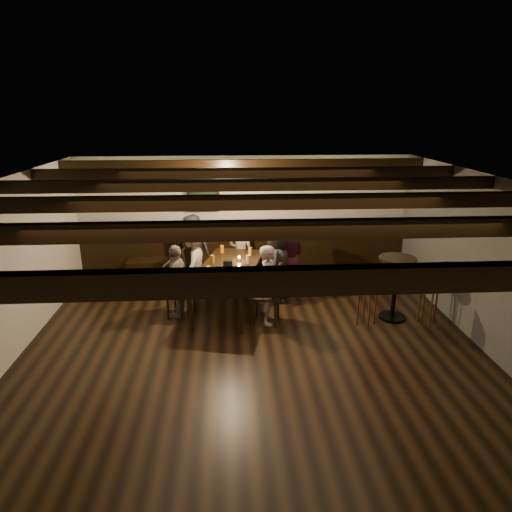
{
  "coord_description": "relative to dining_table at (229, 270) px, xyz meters",
  "views": [
    {
      "loc": [
        -0.32,
        -5.34,
        3.26
      ],
      "look_at": [
        0.09,
        1.3,
        1.1
      ],
      "focal_mm": 32.0,
      "sensor_mm": 36.0,
      "label": 1
    }
  ],
  "objects": [
    {
      "name": "plate_near",
      "position": [
        -0.31,
        -0.65,
        0.07
      ],
      "size": [
        0.24,
        0.24,
        0.01
      ],
      "primitive_type": "cylinder",
      "color": "white",
      "rests_on": "dining_table"
    },
    {
      "name": "pint_f",
      "position": [
        0.07,
        -0.58,
        0.13
      ],
      "size": [
        0.07,
        0.07,
        0.14
      ],
      "primitive_type": "cylinder",
      "color": "silver",
      "rests_on": "dining_table"
    },
    {
      "name": "person_bench_right",
      "position": [
        1.08,
        0.67,
        0.0
      ],
      "size": [
        0.77,
        0.66,
        1.38
      ],
      "primitive_type": "imported",
      "rotation": [
        0.0,
        0.0,
        2.91
      ],
      "color": "#4E1A29",
      "rests_on": "floor"
    },
    {
      "name": "pint_c",
      "position": [
        -0.27,
        0.17,
        0.13
      ],
      "size": [
        0.07,
        0.07,
        0.14
      ],
      "primitive_type": "cylinder",
      "color": "#BF7219",
      "rests_on": "dining_table"
    },
    {
      "name": "pint_b",
      "position": [
        0.39,
        0.58,
        0.13
      ],
      "size": [
        0.07,
        0.07,
        0.14
      ],
      "primitive_type": "cylinder",
      "color": "#BF7219",
      "rests_on": "dining_table"
    },
    {
      "name": "chair_right_near",
      "position": [
        0.8,
        0.27,
        -0.42
      ],
      "size": [
        0.49,
        0.49,
        0.89
      ],
      "rotation": [
        0.0,
        0.0,
        1.34
      ],
      "color": "black",
      "rests_on": "floor"
    },
    {
      "name": "pint_d",
      "position": [
        0.34,
        0.13,
        0.13
      ],
      "size": [
        0.07,
        0.07,
        0.14
      ],
      "primitive_type": "cylinder",
      "color": "silver",
      "rests_on": "dining_table"
    },
    {
      "name": "chair_left_far",
      "position": [
        -0.8,
        -0.27,
        -0.41
      ],
      "size": [
        0.5,
        0.5,
        0.91
      ],
      "rotation": [
        0.0,
        0.0,
        -1.8
      ],
      "color": "black",
      "rests_on": "floor"
    },
    {
      "name": "pint_e",
      "position": [
        -0.32,
        -0.39,
        0.13
      ],
      "size": [
        0.07,
        0.07,
        0.14
      ],
      "primitive_type": "cylinder",
      "color": "#BF7219",
      "rests_on": "dining_table"
    },
    {
      "name": "candle",
      "position": [
        0.19,
        0.26,
        0.09
      ],
      "size": [
        0.05,
        0.05,
        0.05
      ],
      "primitive_type": "cylinder",
      "color": "beige",
      "rests_on": "dining_table"
    },
    {
      "name": "bar_stool_left",
      "position": [
        2.15,
        -0.79,
        -0.3
      ],
      "size": [
        0.35,
        0.37,
        1.05
      ],
      "rotation": [
        0.0,
        0.0,
        0.28
      ],
      "color": "#331A10",
      "rests_on": "floor"
    },
    {
      "name": "person_bench_left",
      "position": [
        -0.67,
        1.08,
        0.01
      ],
      "size": [
        0.76,
        0.59,
        1.39
      ],
      "primitive_type": "imported",
      "rotation": [
        0.0,
        0.0,
        2.91
      ],
      "color": "black",
      "rests_on": "floor"
    },
    {
      "name": "person_left_far",
      "position": [
        -0.83,
        -0.27,
        -0.08
      ],
      "size": [
        0.45,
        0.76,
        1.21
      ],
      "primitive_type": "imported",
      "rotation": [
        0.0,
        0.0,
        -1.8
      ],
      "color": "gray",
      "rests_on": "floor"
    },
    {
      "name": "person_right_near",
      "position": [
        0.83,
        0.27,
        -0.01
      ],
      "size": [
        0.57,
        0.74,
        1.35
      ],
      "primitive_type": "imported",
      "rotation": [
        0.0,
        0.0,
        1.34
      ],
      "color": "#242426",
      "rests_on": "floor"
    },
    {
      "name": "pint_a",
      "position": [
        -0.11,
        0.75,
        0.13
      ],
      "size": [
        0.07,
        0.07,
        0.14
      ],
      "primitive_type": "cylinder",
      "color": "#BF7219",
      "rests_on": "dining_table"
    },
    {
      "name": "room",
      "position": [
        0.05,
        0.36,
        0.39
      ],
      "size": [
        7.0,
        7.0,
        7.0
      ],
      "color": "black",
      "rests_on": "ground"
    },
    {
      "name": "plate_far",
      "position": [
        0.11,
        -0.33,
        0.07
      ],
      "size": [
        0.24,
        0.24,
        0.01
      ],
      "primitive_type": "cylinder",
      "color": "white",
      "rests_on": "dining_table"
    },
    {
      "name": "person_left_near",
      "position": [
        -0.63,
        0.61,
        -0.06
      ],
      "size": [
        0.64,
        0.89,
        1.25
      ],
      "primitive_type": "imported",
      "rotation": [
        0.0,
        0.0,
        -1.8
      ],
      "color": "#B9A69D",
      "rests_on": "floor"
    },
    {
      "name": "dining_table",
      "position": [
        0.0,
        0.0,
        0.0
      ],
      "size": [
        1.33,
        2.15,
        0.75
      ],
      "rotation": [
        0.0,
        0.0,
        -0.23
      ],
      "color": "black",
      "rests_on": "floor"
    },
    {
      "name": "condiment_caddy",
      "position": [
        -0.01,
        -0.05,
        0.12
      ],
      "size": [
        0.15,
        0.1,
        0.12
      ],
      "primitive_type": "cube",
      "color": "black",
      "rests_on": "dining_table"
    },
    {
      "name": "pint_g",
      "position": [
        -0.13,
        -0.79,
        0.13
      ],
      "size": [
        0.07,
        0.07,
        0.14
      ],
      "primitive_type": "cylinder",
      "color": "#BF7219",
      "rests_on": "dining_table"
    },
    {
      "name": "high_top_table",
      "position": [
        2.65,
        -0.59,
        -0.01
      ],
      "size": [
        0.58,
        0.58,
        1.04
      ],
      "color": "black",
      "rests_on": "floor"
    },
    {
      "name": "chair_left_near",
      "position": [
        -0.6,
        0.6,
        -0.41
      ],
      "size": [
        0.49,
        0.49,
        0.9
      ],
      "rotation": [
        0.0,
        0.0,
        -1.8
      ],
      "color": "black",
      "rests_on": "floor"
    },
    {
      "name": "person_right_far",
      "position": [
        0.63,
        -0.61,
        -0.05
      ],
      "size": [
        0.4,
        0.52,
        1.28
      ],
      "primitive_type": "imported",
      "rotation": [
        0.0,
        0.0,
        1.34
      ],
      "color": "#A39389",
      "rests_on": "floor"
    },
    {
      "name": "bar_stool_right",
      "position": [
        3.15,
        -0.74,
        -0.3
      ],
      "size": [
        0.34,
        0.36,
        1.05
      ],
      "rotation": [
        0.0,
        0.0,
        0.18
      ],
      "color": "#331A10",
      "rests_on": "floor"
    },
    {
      "name": "person_bench_centre",
      "position": [
        0.24,
        1.02,
        -0.05
      ],
      "size": [
        0.52,
        0.4,
        1.27
      ],
      "primitive_type": "imported",
      "rotation": [
        0.0,
        0.0,
        2.91
      ],
      "color": "gray",
      "rests_on": "floor"
    },
    {
      "name": "chair_right_far",
      "position": [
        0.6,
        -0.6,
        -0.4
      ],
      "size": [
        0.52,
        0.52,
        0.95
      ],
      "rotation": [
        0.0,
        0.0,
        1.34
      ],
      "color": "black",
      "rests_on": "floor"
    }
  ]
}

